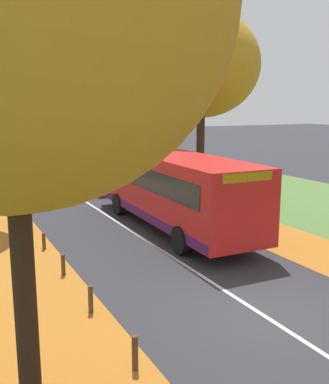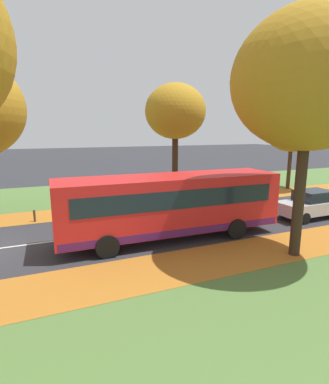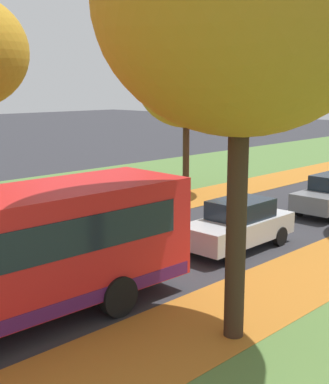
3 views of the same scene
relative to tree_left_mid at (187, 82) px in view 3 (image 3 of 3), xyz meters
name	(u,v)px [view 3 (image 3 of 3)]	position (x,y,z in m)	size (l,w,h in m)	color
grass_verge_left	(100,190)	(-3.50, -2.61, -5.37)	(12.00, 90.00, 0.01)	#517538
leaf_litter_left	(50,229)	(1.10, -8.61, -5.37)	(2.80, 60.00, 0.00)	#B26B23
leaf_litter_right	(257,298)	(10.30, -8.61, -5.37)	(2.80, 60.00, 0.00)	#B26B23
road_centre_line	(248,223)	(5.70, -2.61, -5.37)	(0.12, 80.00, 0.01)	silver
tree_left_mid	(187,82)	(0.00, 0.00, 0.00)	(4.81, 4.81, 7.55)	#422D1E
tree_right_near	(242,0)	(11.13, -10.65, 1.44)	(5.76, 5.76, 9.43)	#382619
car_silver_lead	(238,225)	(7.45, -5.61, -4.56)	(1.83, 4.22, 1.62)	#B7BABF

